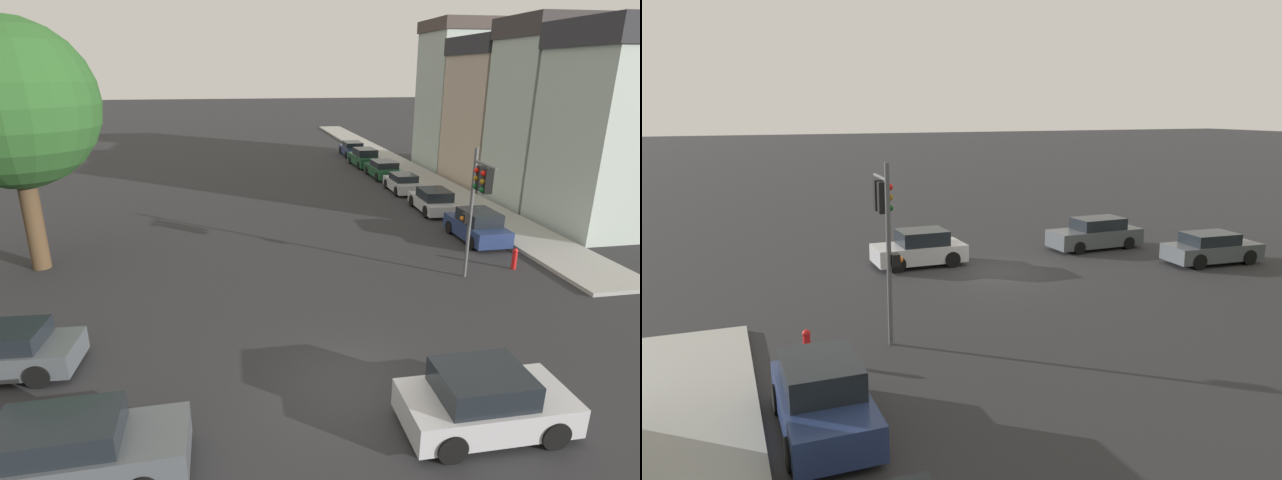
% 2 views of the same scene
% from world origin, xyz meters
% --- Properties ---
extents(ground_plane, '(300.00, 300.00, 0.00)m').
position_xyz_m(ground_plane, '(0.00, 0.00, 0.00)').
color(ground_plane, '#28282B').
extents(sidewalk_strip, '(3.11, 60.00, 0.17)m').
position_xyz_m(sidewalk_strip, '(11.81, 33.68, 0.09)').
color(sidewalk_strip, '#9E9E99').
rests_on(sidewalk_strip, ground_plane).
extents(rowhouse_backdrop, '(8.19, 24.47, 11.98)m').
position_xyz_m(rowhouse_backdrop, '(17.14, 20.82, 5.52)').
color(rowhouse_backdrop, '#ADBCB2').
rests_on(rowhouse_backdrop, ground_plane).
extents(street_tree, '(6.54, 6.54, 10.07)m').
position_xyz_m(street_tree, '(-11.03, 10.44, 6.75)').
color(street_tree, '#4C3823').
rests_on(street_tree, ground_plane).
extents(traffic_signal, '(0.54, 1.91, 5.27)m').
position_xyz_m(traffic_signal, '(6.34, 5.87, 3.64)').
color(traffic_signal, '#515456').
rests_on(traffic_signal, ground_plane).
extents(crossing_car_1, '(4.62, 1.94, 1.50)m').
position_xyz_m(crossing_car_1, '(-6.27, -2.32, 0.71)').
color(crossing_car_1, '#4C5156').
rests_on(crossing_car_1, ground_plane).
extents(crossing_car_2, '(3.93, 2.04, 1.55)m').
position_xyz_m(crossing_car_2, '(2.75, -2.26, 0.73)').
color(crossing_car_2, '#B7B7BC').
rests_on(crossing_car_2, ground_plane).
extents(parked_car_0, '(1.88, 4.01, 1.55)m').
position_xyz_m(parked_car_0, '(9.03, 10.67, 0.72)').
color(parked_car_0, navy).
rests_on(parked_car_0, ground_plane).
extents(parked_car_1, '(2.06, 4.17, 1.37)m').
position_xyz_m(parked_car_1, '(8.99, 16.16, 0.65)').
color(parked_car_1, '#B7B7BC').
rests_on(parked_car_1, ground_plane).
extents(parked_car_2, '(1.82, 3.82, 1.29)m').
position_xyz_m(parked_car_2, '(8.86, 21.41, 0.62)').
color(parked_car_2, '#B7B7BC').
rests_on(parked_car_2, ground_plane).
extents(parked_car_3, '(2.11, 4.49, 1.34)m').
position_xyz_m(parked_car_3, '(9.00, 26.51, 0.65)').
color(parked_car_3, '#194728').
rests_on(parked_car_3, ground_plane).
extents(parked_car_4, '(2.13, 4.62, 1.56)m').
position_xyz_m(parked_car_4, '(8.81, 31.64, 0.73)').
color(parked_car_4, '#194728').
rests_on(parked_car_4, ground_plane).
extents(parked_car_5, '(2.05, 4.80, 1.39)m').
position_xyz_m(parked_car_5, '(9.08, 37.43, 0.67)').
color(parked_car_5, navy).
rests_on(parked_car_5, ground_plane).
extents(fire_hydrant, '(0.22, 0.22, 0.92)m').
position_xyz_m(fire_hydrant, '(8.84, 6.83, 0.49)').
color(fire_hydrant, red).
rests_on(fire_hydrant, ground_plane).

